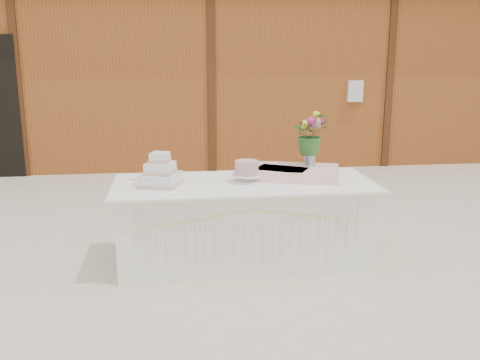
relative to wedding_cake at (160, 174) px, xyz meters
name	(u,v)px	position (x,y,z in m)	size (l,w,h in m)	color
ground	(244,260)	(0.76, 0.03, -0.87)	(80.00, 80.00, 0.00)	beige
barn	(203,66)	(0.75, 6.02, 0.80)	(12.60, 4.60, 3.30)	brown
cake_table	(244,222)	(0.76, 0.02, -0.49)	(2.40, 1.00, 0.77)	white
wedding_cake	(160,174)	(0.00, 0.00, 0.00)	(0.42, 0.42, 0.30)	white
pink_cake_stand	(247,170)	(0.79, 0.04, 0.01)	(0.28, 0.28, 0.20)	white
satin_runner	(293,173)	(1.25, 0.14, -0.05)	(0.84, 0.49, 0.11)	#FFD6CD
flower_vase	(310,157)	(1.42, 0.21, 0.08)	(0.11, 0.11, 0.16)	#A5A4A9
bouquet	(310,129)	(1.42, 0.21, 0.36)	(0.36, 0.31, 0.40)	#2F5F26
loose_flowers	(137,182)	(-0.21, 0.13, -0.09)	(0.14, 0.35, 0.02)	pink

